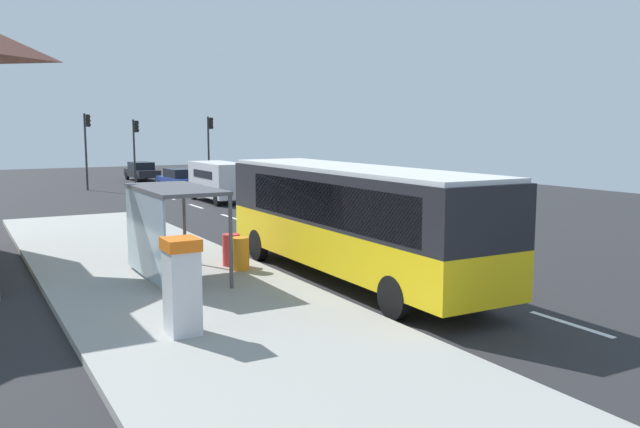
# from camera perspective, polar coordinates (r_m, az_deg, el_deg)

# --- Properties ---
(ground_plane) EXTENTS (56.00, 92.00, 0.04)m
(ground_plane) POSITION_cam_1_polar(r_m,az_deg,el_deg) (31.71, -8.31, -0.34)
(ground_plane) COLOR #262628
(sidewalk_platform) EXTENTS (6.20, 30.00, 0.18)m
(sidewalk_platform) POSITION_cam_1_polar(r_m,az_deg,el_deg) (18.47, -13.33, -5.75)
(sidewalk_platform) COLOR #999993
(sidewalk_platform) RESTS_ON ground
(lane_stripe_seg_0) EXTENTS (0.16, 2.20, 0.01)m
(lane_stripe_seg_0) POSITION_cam_1_polar(r_m,az_deg,el_deg) (15.45, 21.08, -8.99)
(lane_stripe_seg_0) COLOR silver
(lane_stripe_seg_0) RESTS_ON ground
(lane_stripe_seg_1) EXTENTS (0.16, 2.20, 0.01)m
(lane_stripe_seg_1) POSITION_cam_1_polar(r_m,az_deg,el_deg) (18.89, 9.26, -5.61)
(lane_stripe_seg_1) COLOR silver
(lane_stripe_seg_1) RESTS_ON ground
(lane_stripe_seg_2) EXTENTS (0.16, 2.20, 0.01)m
(lane_stripe_seg_2) POSITION_cam_1_polar(r_m,az_deg,el_deg) (22.91, 1.41, -3.20)
(lane_stripe_seg_2) COLOR silver
(lane_stripe_seg_2) RESTS_ON ground
(lane_stripe_seg_3) EXTENTS (0.16, 2.20, 0.01)m
(lane_stripe_seg_3) POSITION_cam_1_polar(r_m,az_deg,el_deg) (27.26, -4.00, -1.50)
(lane_stripe_seg_3) COLOR silver
(lane_stripe_seg_3) RESTS_ON ground
(lane_stripe_seg_4) EXTENTS (0.16, 2.20, 0.01)m
(lane_stripe_seg_4) POSITION_cam_1_polar(r_m,az_deg,el_deg) (31.80, -7.89, -0.26)
(lane_stripe_seg_4) COLOR silver
(lane_stripe_seg_4) RESTS_ON ground
(lane_stripe_seg_5) EXTENTS (0.16, 2.20, 0.01)m
(lane_stripe_seg_5) POSITION_cam_1_polar(r_m,az_deg,el_deg) (36.46, -10.80, 0.66)
(lane_stripe_seg_5) COLOR silver
(lane_stripe_seg_5) RESTS_ON ground
(lane_stripe_seg_6) EXTENTS (0.16, 2.20, 0.01)m
(lane_stripe_seg_6) POSITION_cam_1_polar(r_m,az_deg,el_deg) (41.20, -13.04, 1.38)
(lane_stripe_seg_6) COLOR silver
(lane_stripe_seg_6) RESTS_ON ground
(lane_stripe_seg_7) EXTENTS (0.16, 2.20, 0.01)m
(lane_stripe_seg_7) POSITION_cam_1_polar(r_m,az_deg,el_deg) (45.99, -14.82, 1.94)
(lane_stripe_seg_7) COLOR silver
(lane_stripe_seg_7) RESTS_ON ground
(bus) EXTENTS (2.62, 11.03, 3.21)m
(bus) POSITION_cam_1_polar(r_m,az_deg,el_deg) (18.20, 2.67, -0.14)
(bus) COLOR yellow
(bus) RESTS_ON ground
(white_van) EXTENTS (2.04, 5.20, 2.30)m
(white_van) POSITION_cam_1_polar(r_m,az_deg,el_deg) (38.41, -8.83, 3.05)
(white_van) COLOR silver
(white_van) RESTS_ON ground
(sedan_near) EXTENTS (1.99, 4.47, 1.52)m
(sedan_near) POSITION_cam_1_polar(r_m,az_deg,el_deg) (55.76, -15.35, 3.66)
(sedan_near) COLOR black
(sedan_near) RESTS_ON ground
(sedan_far) EXTENTS (2.04, 4.49, 1.52)m
(sedan_far) POSITION_cam_1_polar(r_m,az_deg,el_deg) (46.02, -12.22, 3.00)
(sedan_far) COLOR navy
(sedan_far) RESTS_ON ground
(ticket_machine) EXTENTS (0.66, 0.76, 1.94)m
(ticket_machine) POSITION_cam_1_polar(r_m,az_deg,el_deg) (13.27, -12.00, -6.13)
(ticket_machine) COLOR silver
(ticket_machine) RESTS_ON sidewalk_platform
(recycling_bin_orange) EXTENTS (0.52, 0.52, 0.95)m
(recycling_bin_orange) POSITION_cam_1_polar(r_m,az_deg,el_deg) (19.05, -7.01, -3.46)
(recycling_bin_orange) COLOR orange
(recycling_bin_orange) RESTS_ON sidewalk_platform
(recycling_bin_red) EXTENTS (0.52, 0.52, 0.95)m
(recycling_bin_red) POSITION_cam_1_polar(r_m,az_deg,el_deg) (19.69, -7.79, -3.12)
(recycling_bin_red) COLOR red
(recycling_bin_red) RESTS_ON sidewalk_platform
(traffic_light_near_side) EXTENTS (0.49, 0.28, 5.15)m
(traffic_light_near_side) POSITION_cam_1_polar(r_m,az_deg,el_deg) (49.35, -9.65, 6.41)
(traffic_light_near_side) COLOR #2D2D2D
(traffic_light_near_side) RESTS_ON ground
(traffic_light_far_side) EXTENTS (0.49, 0.28, 5.30)m
(traffic_light_far_side) POSITION_cam_1_polar(r_m,az_deg,el_deg) (47.90, -19.75, 6.16)
(traffic_light_far_side) COLOR #2D2D2D
(traffic_light_far_side) RESTS_ON ground
(traffic_light_median) EXTENTS (0.49, 0.28, 4.91)m
(traffic_light_median) POSITION_cam_1_polar(r_m,az_deg,el_deg) (49.41, -15.88, 6.07)
(traffic_light_median) COLOR #2D2D2D
(traffic_light_median) RESTS_ON ground
(bus_shelter) EXTENTS (1.80, 4.00, 2.50)m
(bus_shelter) POSITION_cam_1_polar(r_m,az_deg,el_deg) (18.08, -13.52, 0.42)
(bus_shelter) COLOR #4C4C51
(bus_shelter) RESTS_ON sidewalk_platform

